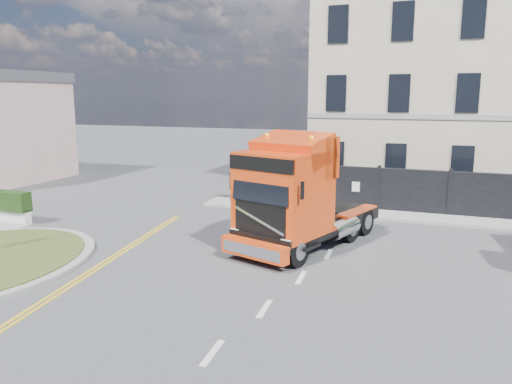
% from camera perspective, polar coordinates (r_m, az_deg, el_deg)
% --- Properties ---
extents(ground, '(120.00, 120.00, 0.00)m').
position_cam_1_polar(ground, '(16.04, -4.77, -7.96)').
color(ground, '#424244').
rests_on(ground, ground).
extents(hoarding_fence, '(18.80, 0.25, 2.00)m').
position_cam_1_polar(hoarding_fence, '(23.11, 20.10, -0.16)').
color(hoarding_fence, black).
rests_on(hoarding_fence, ground).
extents(georgian_building, '(12.30, 10.30, 12.80)m').
position_cam_1_polar(georgian_building, '(30.23, 19.77, 11.44)').
color(georgian_building, beige).
rests_on(georgian_building, ground).
extents(pavement_far, '(20.00, 1.60, 0.12)m').
position_cam_1_polar(pavement_far, '(22.43, 18.52, -2.84)').
color(pavement_far, gray).
rests_on(pavement_far, ground).
extents(truck, '(4.29, 6.89, 3.88)m').
position_cam_1_polar(truck, '(16.84, 4.39, -0.91)').
color(truck, black).
rests_on(truck, ground).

